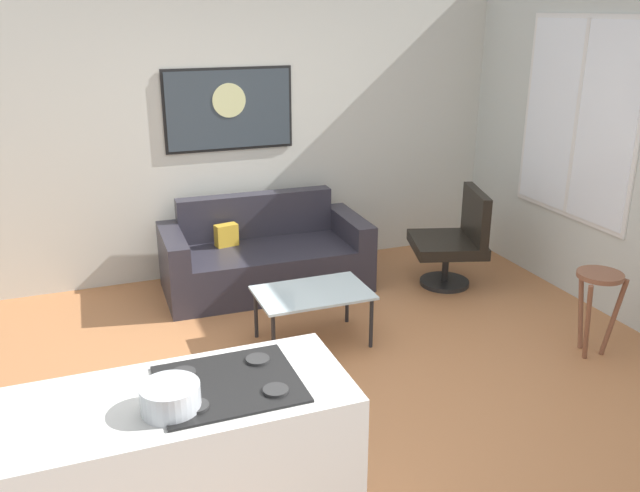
{
  "coord_description": "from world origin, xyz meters",
  "views": [
    {
      "loc": [
        -1.47,
        -3.64,
        2.44
      ],
      "look_at": [
        0.26,
        0.9,
        0.7
      ],
      "focal_mm": 37.61,
      "sensor_mm": 36.0,
      "label": 1
    }
  ],
  "objects_px": {
    "couch": "(265,258)",
    "coffee_table": "(313,296)",
    "bar_stool": "(598,291)",
    "wall_painting": "(229,109)",
    "armchair": "(456,240)",
    "mixing_bowl": "(170,398)"
  },
  "relations": [
    {
      "from": "coffee_table",
      "to": "mixing_bowl",
      "type": "distance_m",
      "value": 2.42
    },
    {
      "from": "armchair",
      "to": "wall_painting",
      "type": "bearing_deg",
      "value": 149.1
    },
    {
      "from": "mixing_bowl",
      "to": "coffee_table",
      "type": "bearing_deg",
      "value": 55.74
    },
    {
      "from": "armchair",
      "to": "bar_stool",
      "type": "xyz_separation_m",
      "value": [
        0.25,
        -1.51,
        0.06
      ]
    },
    {
      "from": "coffee_table",
      "to": "armchair",
      "type": "bearing_deg",
      "value": 20.71
    },
    {
      "from": "couch",
      "to": "coffee_table",
      "type": "relative_size",
      "value": 2.16
    },
    {
      "from": "bar_stool",
      "to": "wall_painting",
      "type": "xyz_separation_m",
      "value": [
        -2.05,
        2.59,
        1.06
      ]
    },
    {
      "from": "wall_painting",
      "to": "coffee_table",
      "type": "bearing_deg",
      "value": -83.79
    },
    {
      "from": "couch",
      "to": "mixing_bowl",
      "type": "distance_m",
      "value": 3.44
    },
    {
      "from": "bar_stool",
      "to": "mixing_bowl",
      "type": "xyz_separation_m",
      "value": [
        -3.18,
        -1.04,
        0.45
      ]
    },
    {
      "from": "bar_stool",
      "to": "mixing_bowl",
      "type": "bearing_deg",
      "value": -161.92
    },
    {
      "from": "bar_stool",
      "to": "wall_painting",
      "type": "bearing_deg",
      "value": 128.34
    },
    {
      "from": "couch",
      "to": "wall_painting",
      "type": "height_order",
      "value": "wall_painting"
    },
    {
      "from": "coffee_table",
      "to": "armchair",
      "type": "relative_size",
      "value": 0.95
    },
    {
      "from": "couch",
      "to": "wall_painting",
      "type": "relative_size",
      "value": 1.54
    },
    {
      "from": "wall_painting",
      "to": "couch",
      "type": "bearing_deg",
      "value": -73.7
    },
    {
      "from": "coffee_table",
      "to": "bar_stool",
      "type": "bearing_deg",
      "value": -25.82
    },
    {
      "from": "coffee_table",
      "to": "armchair",
      "type": "distance_m",
      "value": 1.73
    },
    {
      "from": "couch",
      "to": "armchair",
      "type": "distance_m",
      "value": 1.75
    },
    {
      "from": "mixing_bowl",
      "to": "couch",
      "type": "bearing_deg",
      "value": 67.58
    },
    {
      "from": "armchair",
      "to": "wall_painting",
      "type": "distance_m",
      "value": 2.38
    },
    {
      "from": "bar_stool",
      "to": "mixing_bowl",
      "type": "distance_m",
      "value": 3.38
    }
  ]
}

